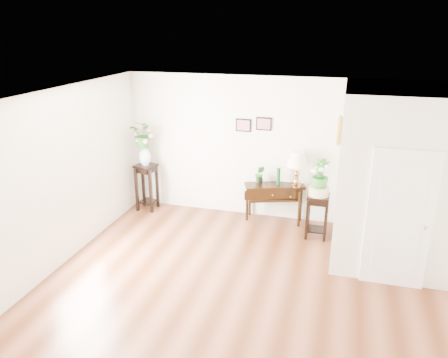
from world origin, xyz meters
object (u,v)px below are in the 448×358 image
at_px(console_table, 274,203).
at_px(plant_stand_b, 317,216).
at_px(plant_stand_a, 147,187).
at_px(table_lamp, 297,169).

bearing_deg(console_table, plant_stand_b, -48.75).
relative_size(console_table, plant_stand_a, 1.17).
relative_size(plant_stand_a, plant_stand_b, 1.19).
relative_size(console_table, plant_stand_b, 1.40).
xyz_separation_m(console_table, plant_stand_b, (0.87, -0.48, 0.03)).
relative_size(console_table, table_lamp, 1.65).
relative_size(table_lamp, plant_stand_a, 0.71).
distance_m(table_lamp, plant_stand_a, 3.13).
bearing_deg(console_table, plant_stand_a, 163.08).
distance_m(console_table, table_lamp, 0.84).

